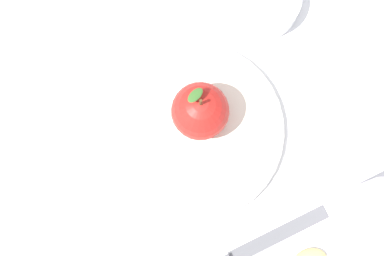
{
  "coord_description": "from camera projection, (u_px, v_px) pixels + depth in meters",
  "views": [
    {
      "loc": [
        -0.09,
        0.08,
        0.74
      ],
      "look_at": [
        0.02,
        -0.02,
        0.02
      ],
      "focal_mm": 52.66,
      "sensor_mm": 36.0,
      "label": 1
    }
  ],
  "objects": [
    {
      "name": "ground_plane",
      "position": [
        192.0,
        152.0,
        0.75
      ],
      "size": [
        2.4,
        2.4,
        0.0
      ],
      "primitive_type": "plane",
      "color": "silver"
    },
    {
      "name": "cup",
      "position": [
        375.0,
        207.0,
        0.69
      ],
      "size": [
        0.07,
        0.07,
        0.08
      ],
      "color": "silver",
      "rests_on": "ground_plane"
    },
    {
      "name": "dinner_plate",
      "position": [
        192.0,
        130.0,
        0.74
      ],
      "size": [
        0.24,
        0.24,
        0.01
      ],
      "color": "silver",
      "rests_on": "ground_plane"
    },
    {
      "name": "side_bowl",
      "position": [
        261.0,
        0.0,
        0.77
      ],
      "size": [
        0.11,
        0.11,
        0.03
      ],
      "color": "white",
      "rests_on": "ground_plane"
    },
    {
      "name": "apple",
      "position": [
        200.0,
        111.0,
        0.71
      ],
      "size": [
        0.07,
        0.07,
        0.09
      ],
      "color": "#B21E19",
      "rests_on": "dinner_plate"
    },
    {
      "name": "knife",
      "position": [
        238.0,
        255.0,
        0.72
      ],
      "size": [
        0.07,
        0.21,
        0.01
      ],
      "color": "#59595E",
      "rests_on": "ground_plane"
    }
  ]
}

